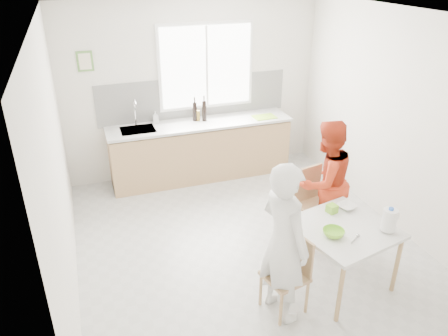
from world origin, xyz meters
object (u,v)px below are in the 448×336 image
object	(u,v)px
milk_jug	(390,219)
wine_bottle_b	(195,111)
chair_far	(313,201)
wine_bottle_a	(204,111)
chair_left	(290,271)
person_red	(325,182)
dining_table	(343,233)
bowl_green	(333,233)
bowl_white	(347,206)
person_white	(284,243)

from	to	relation	value
milk_jug	wine_bottle_b	size ratio (longest dim) A/B	0.85
chair_far	wine_bottle_a	size ratio (longest dim) A/B	2.89
chair_left	person_red	xyz separation A→B (m)	(0.93, 0.98, 0.32)
wine_bottle_a	dining_table	bearing A→B (deg)	-78.74
milk_jug	wine_bottle_b	bearing A→B (deg)	96.07
chair_far	wine_bottle_b	distance (m)	2.40
milk_jug	wine_bottle_a	xyz separation A→B (m)	(-0.97, 3.18, 0.23)
bowl_green	bowl_white	bearing A→B (deg)	43.80
bowl_white	milk_jug	distance (m)	0.54
wine_bottle_b	wine_bottle_a	bearing A→B (deg)	-19.69
chair_far	wine_bottle_b	xyz separation A→B (m)	(-0.89, 2.15, 0.56)
dining_table	person_white	distance (m)	0.81
person_red	wine_bottle_a	xyz separation A→B (m)	(-0.85, 2.15, 0.30)
chair_far	wine_bottle_b	size ratio (longest dim) A/B	3.08
wine_bottle_a	bowl_green	bearing A→B (deg)	-82.41
bowl_white	chair_left	bearing A→B (deg)	-152.97
bowl_green	dining_table	bearing A→B (deg)	26.87
person_white	wine_bottle_b	bearing A→B (deg)	-13.62
chair_far	bowl_white	size ratio (longest dim) A/B	4.77
chair_left	dining_table	bearing A→B (deg)	90.00
bowl_green	wine_bottle_b	world-z (taller)	wine_bottle_b
bowl_green	wine_bottle_a	bearing A→B (deg)	97.59
chair_left	bowl_green	distance (m)	0.57
bowl_green	bowl_white	size ratio (longest dim) A/B	1.11
person_red	bowl_white	distance (m)	0.52
dining_table	chair_far	distance (m)	0.90
chair_far	person_red	bearing A→B (deg)	-37.39
person_red	bowl_white	bearing A→B (deg)	74.56
person_red	milk_jug	xyz separation A→B (m)	(0.12, -1.03, 0.07)
dining_table	chair_left	world-z (taller)	chair_left
wine_bottle_a	person_white	bearing A→B (deg)	-93.26
person_red	wine_bottle_b	world-z (taller)	person_red
dining_table	bowl_green	xyz separation A→B (m)	(-0.18, -0.09, 0.11)
dining_table	chair_far	bearing A→B (deg)	79.72
bowl_green	wine_bottle_a	xyz separation A→B (m)	(-0.41, 3.08, 0.33)
dining_table	chair_far	xyz separation A→B (m)	(0.16, 0.88, -0.13)
bowl_white	wine_bottle_b	bearing A→B (deg)	109.55
bowl_white	milk_jug	size ratio (longest dim) A/B	0.76
chair_left	bowl_white	size ratio (longest dim) A/B	4.24
chair_left	person_white	bearing A→B (deg)	-90.00
dining_table	bowl_white	size ratio (longest dim) A/B	5.73
bowl_green	milk_jug	distance (m)	0.58
wine_bottle_a	chair_left	bearing A→B (deg)	-91.41
person_white	bowl_green	size ratio (longest dim) A/B	7.63
wine_bottle_a	bowl_white	bearing A→B (deg)	-72.73
wine_bottle_b	chair_left	bearing A→B (deg)	-88.95
bowl_white	milk_jug	bearing A→B (deg)	-74.60
chair_far	bowl_white	distance (m)	0.62
wine_bottle_b	chair_far	bearing A→B (deg)	-67.59
milk_jug	bowl_green	bearing A→B (deg)	156.21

